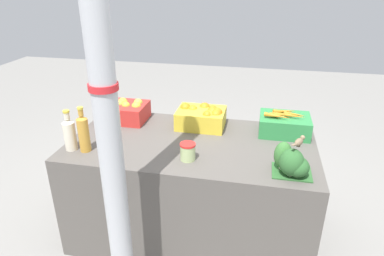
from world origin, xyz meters
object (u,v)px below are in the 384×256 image
Objects in this scene: apple_crate at (123,110)px; broccoli_pile at (291,162)px; carrot_crate at (284,124)px; pickle_jar at (188,152)px; juice_bottle_amber at (84,133)px; sparrow_bird at (299,142)px; juice_bottle_cloudy at (70,133)px; orange_crate at (202,116)px; support_pole at (106,107)px.

broccoli_pile is (1.22, -0.56, 0.00)m from apple_crate.
pickle_jar is at bearing -139.25° from carrot_crate.
juice_bottle_amber is 1.30m from sparrow_bird.
pickle_jar is at bearing -39.23° from apple_crate.
carrot_crate is 1.45m from juice_bottle_cloudy.
orange_crate is 1.28× the size of juice_bottle_cloudy.
orange_crate is at bearing -0.10° from apple_crate.
juice_bottle_amber reaches higher than carrot_crate.
carrot_crate is (0.59, 0.00, -0.01)m from orange_crate.
juice_bottle_cloudy reaches higher than orange_crate.
broccoli_pile is at bearing 145.62° from sparrow_bird.
support_pole is at bearing -104.49° from orange_crate.
juice_bottle_cloudy is at bearing -158.71° from carrot_crate.
apple_crate is at bearing 140.77° from pickle_jar.
juice_bottle_amber is (-1.26, 0.03, 0.05)m from broccoli_pile.
carrot_crate is at bearing 49.73° from support_pole.
sparrow_bird is (0.89, 0.45, -0.30)m from support_pole.
pickle_jar is (0.76, 0.02, -0.06)m from juice_bottle_cloudy.
orange_crate is at bearing 90.07° from pickle_jar.
pickle_jar is at bearing 1.82° from juice_bottle_amber.
apple_crate is (-0.36, 1.00, -0.43)m from support_pole.
broccoli_pile is 1.36m from juice_bottle_cloudy.
support_pole is at bearing -70.08° from apple_crate.
carrot_crate is 0.56m from sparrow_bird.
orange_crate is at bearing 34.54° from juice_bottle_cloudy.
broccoli_pile is at bearing -1.36° from juice_bottle_cloudy.
carrot_crate is at bearing 91.46° from broccoli_pile.
juice_bottle_cloudy is 2.49× the size of pickle_jar.
broccoli_pile is at bearing -24.62° from apple_crate.
orange_crate is at bearing 137.13° from broccoli_pile.
juice_bottle_cloudy is at bearing -145.46° from orange_crate.
juice_bottle_cloudy is 2.19× the size of sparrow_bird.
carrot_crate reaches higher than pickle_jar.
apple_crate is 0.53m from juice_bottle_amber.
carrot_crate reaches higher than apple_crate.
support_pole is 1.05m from broccoli_pile.
pickle_jar is (-0.59, -0.50, -0.01)m from carrot_crate.
juice_bottle_cloudy reaches higher than broccoli_pile.
broccoli_pile is 0.74× the size of juice_bottle_amber.
apple_crate is 1.20m from carrot_crate.
carrot_crate is 1.16× the size of juice_bottle_amber.
juice_bottle_amber reaches higher than sparrow_bird.
support_pole reaches higher than juice_bottle_amber.
support_pole is 1.14m from apple_crate.
apple_crate is at bearing 155.38° from broccoli_pile.
support_pole reaches higher than apple_crate.
support_pole is 1.04m from sparrow_bird.
sparrow_bird reaches higher than apple_crate.
sparrow_bird reaches higher than orange_crate.
carrot_crate is at bearing 0.06° from orange_crate.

